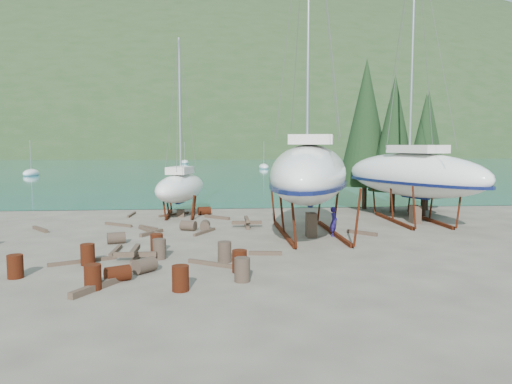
{
  "coord_description": "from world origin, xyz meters",
  "views": [
    {
      "loc": [
        -0.74,
        -23.55,
        4.95
      ],
      "look_at": [
        1.59,
        3.0,
        2.44
      ],
      "focal_mm": 35.0,
      "sensor_mm": 36.0,
      "label": 1
    }
  ],
  "objects": [
    {
      "name": "small_sailboat_shore",
      "position": [
        -2.95,
        11.41,
        2.03
      ],
      "size": [
        4.31,
        8.06,
        12.3
      ],
      "rotation": [
        0.0,
        0.0,
        -0.26
      ],
      "color": "white",
      "rests_on": "ground"
    },
    {
      "name": "timber_7",
      "position": [
        1.62,
        -1.53,
        0.09
      ],
      "size": [
        1.53,
        0.38,
        0.17
      ],
      "primitive_type": "cube",
      "rotation": [
        0.0,
        0.0,
        1.44
      ],
      "color": "brown",
      "rests_on": "ground"
    },
    {
      "name": "cypress_back_left",
      "position": [
        11.0,
        14.0,
        6.66
      ],
      "size": [
        4.14,
        4.14,
        11.5
      ],
      "color": "black",
      "rests_on": "ground"
    },
    {
      "name": "cypress_far_right",
      "position": [
        15.5,
        13.0,
        5.21
      ],
      "size": [
        3.24,
        3.24,
        9.0
      ],
      "color": "black",
      "rests_on": "ground"
    },
    {
      "name": "timber_16",
      "position": [
        -4.67,
        -6.34,
        0.11
      ],
      "size": [
        1.5,
        2.43,
        0.23
      ],
      "primitive_type": "cube",
      "rotation": [
        0.0,
        0.0,
        2.63
      ],
      "color": "brown",
      "rests_on": "ground"
    },
    {
      "name": "timber_pile_aft",
      "position": [
        1.3,
        6.09,
        0.3
      ],
      "size": [
        1.8,
        1.8,
        0.6
      ],
      "color": "brown",
      "rests_on": "ground"
    },
    {
      "name": "drum_3",
      "position": [
        -1.85,
        -6.8,
        0.44
      ],
      "size": [
        0.58,
        0.58,
        0.88
      ],
      "primitive_type": "cylinder",
      "color": "#52180E",
      "rests_on": "ground"
    },
    {
      "name": "timber_17",
      "position": [
        -6.51,
        7.35,
        0.08
      ],
      "size": [
        1.89,
        1.44,
        0.16
      ],
      "primitive_type": "cube",
      "rotation": [
        0.0,
        0.0,
        0.94
      ],
      "color": "brown",
      "rests_on": "ground"
    },
    {
      "name": "drum_1",
      "position": [
        -3.39,
        -4.24,
        0.29
      ],
      "size": [
        1.02,
        1.04,
        0.58
      ],
      "primitive_type": "cylinder",
      "rotation": [
        1.57,
        0.0,
        2.4
      ],
      "color": "#2D2823",
      "rests_on": "ground"
    },
    {
      "name": "moored_boat_far",
      "position": [
        -8.0,
        110.0,
        0.39
      ],
      "size": [
        2.0,
        5.0,
        6.05
      ],
      "color": "white",
      "rests_on": "ground"
    },
    {
      "name": "drum_12",
      "position": [
        -4.2,
        -5.42,
        0.29
      ],
      "size": [
        1.05,
        0.93,
        0.58
      ],
      "primitive_type": "cylinder",
      "rotation": [
        1.57,
        0.0,
        2.06
      ],
      "color": "#52180E",
      "rests_on": "ground"
    },
    {
      "name": "drum_11",
      "position": [
        -1.19,
        5.24,
        0.29
      ],
      "size": [
        0.62,
        0.91,
        0.58
      ],
      "primitive_type": "cylinder",
      "rotation": [
        1.57,
        0.0,
        3.09
      ],
      "color": "#2D2823",
      "rests_on": "ground"
    },
    {
      "name": "timber_11",
      "position": [
        -1.2,
        4.34,
        0.08
      ],
      "size": [
        1.23,
        2.1,
        0.15
      ],
      "primitive_type": "cube",
      "rotation": [
        0.0,
        0.0,
        2.65
      ],
      "color": "brown",
      "rests_on": "ground"
    },
    {
      "name": "moored_boat_mid",
      "position": [
        10.0,
        80.0,
        0.39
      ],
      "size": [
        2.0,
        5.0,
        6.05
      ],
      "color": "white",
      "rests_on": "ground"
    },
    {
      "name": "timber_3",
      "position": [
        -6.23,
        -2.34,
        0.07
      ],
      "size": [
        2.55,
        1.35,
        0.15
      ],
      "primitive_type": "cube",
      "rotation": [
        0.0,
        0.0,
        2.03
      ],
      "color": "brown",
      "rests_on": "ground"
    },
    {
      "name": "drum_0",
      "position": [
        -8.1,
        -4.59,
        0.44
      ],
      "size": [
        0.58,
        0.58,
        0.88
      ],
      "primitive_type": "cylinder",
      "color": "#52180E",
      "rests_on": "ground"
    },
    {
      "name": "far_house_right",
      "position": [
        30.0,
        190.0,
        2.92
      ],
      "size": [
        6.6,
        5.6,
        5.6
      ],
      "color": "beige",
      "rests_on": "ground"
    },
    {
      "name": "timber_8",
      "position": [
        -4.13,
        4.17,
        0.09
      ],
      "size": [
        1.14,
        1.74,
        0.19
      ],
      "primitive_type": "cube",
      "rotation": [
        0.0,
        0.0,
        2.61
      ],
      "color": "brown",
      "rests_on": "ground"
    },
    {
      "name": "drum_13",
      "position": [
        -4.86,
        -6.39,
        0.44
      ],
      "size": [
        0.58,
        0.58,
        0.88
      ],
      "primitive_type": "cylinder",
      "color": "#52180E",
      "rests_on": "ground"
    },
    {
      "name": "timber_4",
      "position": [
        -4.53,
        6.02,
        0.09
      ],
      "size": [
        1.29,
        1.43,
        0.17
      ],
      "primitive_type": "cube",
      "rotation": [
        0.0,
        0.0,
        0.73
      ],
      "color": "brown",
      "rests_on": "ground"
    },
    {
      "name": "timber_10",
      "position": [
        -4.32,
        4.88,
        0.08
      ],
      "size": [
        1.65,
        2.79,
        0.16
      ],
      "primitive_type": "cube",
      "rotation": [
        0.0,
        0.0,
        0.51
      ],
      "color": "brown",
      "rests_on": "ground"
    },
    {
      "name": "drum_15",
      "position": [
        -5.59,
        1.74,
        0.29
      ],
      "size": [
        1.01,
        0.8,
        0.58
      ],
      "primitive_type": "cylinder",
      "rotation": [
        1.57,
        0.0,
        1.85
      ],
      "color": "#2D2823",
      "rests_on": "ground"
    },
    {
      "name": "bay_water",
      "position": [
        0.0,
        315.0,
        0.01
      ],
      "size": [
        700.0,
        700.0,
        0.0
      ],
      "primitive_type": "plane",
      "color": "#166C71",
      "rests_on": "ground"
    },
    {
      "name": "drum_4",
      "position": [
        -1.33,
        11.79,
        0.29
      ],
      "size": [
        0.99,
        0.77,
        0.58
      ],
      "primitive_type": "cylinder",
      "rotation": [
        1.57,
        0.0,
        1.81
      ],
      "color": "#52180E",
      "rests_on": "ground"
    },
    {
      "name": "timber_2",
      "position": [
        -10.71,
        5.99,
        0.09
      ],
      "size": [
        1.39,
        1.7,
        0.19
      ],
      "primitive_type": "cube",
      "rotation": [
        0.0,
        0.0,
        0.67
      ],
      "color": "brown",
      "rests_on": "ground"
    },
    {
      "name": "drum_7",
      "position": [
        0.29,
        -4.48,
        0.44
      ],
      "size": [
        0.58,
        0.58,
        0.88
      ],
      "primitive_type": "cylinder",
      "color": "#52180E",
      "rests_on": "ground"
    },
    {
      "name": "timber_6",
      "position": [
        -0.45,
        9.88,
        0.1
      ],
      "size": [
        1.73,
        1.57,
        0.19
      ],
      "primitive_type": "cube",
      "rotation": [
        0.0,
        0.0,
        0.84
      ],
      "color": "brown",
      "rests_on": "ground"
    },
    {
      "name": "large_sailboat_near",
      "position": [
        4.55,
        3.31,
        3.44
      ],
      "size": [
        7.2,
        14.14,
        21.38
      ],
      "rotation": [
        0.0,
        0.0,
        -0.25
      ],
      "color": "white",
      "rests_on": "ground"
    },
    {
      "name": "ground",
      "position": [
        0.0,
        0.0,
        0.0
      ],
      "size": [
        600.0,
        600.0,
        0.0
      ],
      "primitive_type": "plane",
      "color": "#574F45",
      "rests_on": "ground"
    },
    {
      "name": "timber_1",
      "position": [
        7.51,
        3.16,
        0.1
      ],
      "size": [
        1.42,
        1.45,
        0.19
      ],
      "primitive_type": "cube",
      "rotation": [
        0.0,
        0.0,
        0.78
      ],
      "color": "brown",
      "rests_on": "ground"
    },
    {
      "name": "worker",
      "position": [
        5.82,
        2.8,
        0.8
      ],
      "size": [
        0.61,
        0.7,
        1.6
      ],
      "primitive_type": "imported",
      "rotation": [
        0.0,
        0.0,
        1.08
      ],
      "color": "#1E1458",
      "rests_on": "ground"
    },
    {
      "name": "timber_0",
      "position": [
        -6.43,
        11.84,
        0.07
      ],
      "size": [
        0.29,
        2.31,
        0.14
      ],
      "primitive_type": "cube",
      "rotation": [
        0.0,
        0.0,
        3.08
      ],
      "color": "brown",
      "rests_on": "ground"
    },
    {
      "name": "drum_9",
      "position": [
        -2.15,
        5.3,
        0.29
      ],
      "size": [
        1.04,
        0.88,
        0.58
      ],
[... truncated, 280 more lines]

